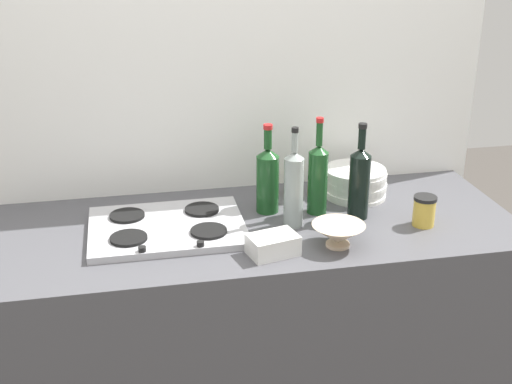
{
  "coord_description": "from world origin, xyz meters",
  "views": [
    {
      "loc": [
        -0.42,
        -2.06,
        1.89
      ],
      "look_at": [
        0.0,
        0.0,
        1.02
      ],
      "focal_mm": 47.78,
      "sensor_mm": 36.0,
      "label": 1
    }
  ],
  "objects_px": {
    "condiment_jar_front": "(424,211)",
    "condiment_jar_rear": "(293,184)",
    "stovetop_hob": "(167,227)",
    "plate_stack": "(356,182)",
    "wine_bottle_leftmost": "(318,177)",
    "mixing_bowl": "(338,234)",
    "wine_bottle_mid_left": "(294,188)",
    "wine_bottle_mid_right": "(268,178)",
    "wine_bottle_rightmost": "(359,181)",
    "butter_dish": "(273,245)"
  },
  "relations": [
    {
      "from": "butter_dish",
      "to": "condiment_jar_rear",
      "type": "relative_size",
      "value": 1.96
    },
    {
      "from": "condiment_jar_rear",
      "to": "plate_stack",
      "type": "bearing_deg",
      "value": -16.42
    },
    {
      "from": "plate_stack",
      "to": "wine_bottle_rightmost",
      "type": "xyz_separation_m",
      "value": [
        -0.05,
        -0.18,
        0.08
      ]
    },
    {
      "from": "mixing_bowl",
      "to": "wine_bottle_mid_left",
      "type": "bearing_deg",
      "value": 119.91
    },
    {
      "from": "wine_bottle_leftmost",
      "to": "butter_dish",
      "type": "bearing_deg",
      "value": -128.4
    },
    {
      "from": "plate_stack",
      "to": "condiment_jar_rear",
      "type": "distance_m",
      "value": 0.23
    },
    {
      "from": "butter_dish",
      "to": "condiment_jar_rear",
      "type": "xyz_separation_m",
      "value": [
        0.18,
        0.46,
        0.01
      ]
    },
    {
      "from": "wine_bottle_leftmost",
      "to": "butter_dish",
      "type": "relative_size",
      "value": 2.31
    },
    {
      "from": "wine_bottle_mid_right",
      "to": "condiment_jar_rear",
      "type": "distance_m",
      "value": 0.21
    },
    {
      "from": "condiment_jar_rear",
      "to": "wine_bottle_mid_right",
      "type": "bearing_deg",
      "value": -132.9
    },
    {
      "from": "wine_bottle_mid_left",
      "to": "wine_bottle_rightmost",
      "type": "bearing_deg",
      "value": 5.22
    },
    {
      "from": "plate_stack",
      "to": "wine_bottle_rightmost",
      "type": "height_order",
      "value": "wine_bottle_rightmost"
    },
    {
      "from": "plate_stack",
      "to": "mixing_bowl",
      "type": "relative_size",
      "value": 1.37
    },
    {
      "from": "condiment_jar_front",
      "to": "condiment_jar_rear",
      "type": "relative_size",
      "value": 1.37
    },
    {
      "from": "wine_bottle_leftmost",
      "to": "wine_bottle_mid_left",
      "type": "xyz_separation_m",
      "value": [
        -0.11,
        -0.09,
        0.01
      ]
    },
    {
      "from": "mixing_bowl",
      "to": "condiment_jar_rear",
      "type": "bearing_deg",
      "value": 94.37
    },
    {
      "from": "mixing_bowl",
      "to": "condiment_jar_front",
      "type": "relative_size",
      "value": 1.62
    },
    {
      "from": "condiment_jar_rear",
      "to": "stovetop_hob",
      "type": "bearing_deg",
      "value": -154.79
    },
    {
      "from": "stovetop_hob",
      "to": "condiment_jar_front",
      "type": "relative_size",
      "value": 4.88
    },
    {
      "from": "wine_bottle_mid_right",
      "to": "butter_dish",
      "type": "xyz_separation_m",
      "value": [
        -0.05,
        -0.33,
        -0.09
      ]
    },
    {
      "from": "plate_stack",
      "to": "mixing_bowl",
      "type": "height_order",
      "value": "plate_stack"
    },
    {
      "from": "wine_bottle_mid_right",
      "to": "wine_bottle_rightmost",
      "type": "height_order",
      "value": "wine_bottle_rightmost"
    },
    {
      "from": "stovetop_hob",
      "to": "wine_bottle_leftmost",
      "type": "height_order",
      "value": "wine_bottle_leftmost"
    },
    {
      "from": "wine_bottle_rightmost",
      "to": "butter_dish",
      "type": "relative_size",
      "value": 2.26
    },
    {
      "from": "wine_bottle_rightmost",
      "to": "mixing_bowl",
      "type": "distance_m",
      "value": 0.26
    },
    {
      "from": "wine_bottle_mid_right",
      "to": "plate_stack",
      "type": "bearing_deg",
      "value": 11.45
    },
    {
      "from": "condiment_jar_front",
      "to": "wine_bottle_leftmost",
      "type": "bearing_deg",
      "value": 151.6
    },
    {
      "from": "butter_dish",
      "to": "condiment_jar_rear",
      "type": "bearing_deg",
      "value": 68.61
    },
    {
      "from": "wine_bottle_mid_left",
      "to": "condiment_jar_rear",
      "type": "height_order",
      "value": "wine_bottle_mid_left"
    },
    {
      "from": "wine_bottle_mid_left",
      "to": "wine_bottle_rightmost",
      "type": "distance_m",
      "value": 0.24
    },
    {
      "from": "wine_bottle_leftmost",
      "to": "condiment_jar_rear",
      "type": "height_order",
      "value": "wine_bottle_leftmost"
    },
    {
      "from": "wine_bottle_mid_right",
      "to": "mixing_bowl",
      "type": "height_order",
      "value": "wine_bottle_mid_right"
    },
    {
      "from": "butter_dish",
      "to": "condiment_jar_front",
      "type": "distance_m",
      "value": 0.56
    },
    {
      "from": "stovetop_hob",
      "to": "wine_bottle_mid_left",
      "type": "height_order",
      "value": "wine_bottle_mid_left"
    },
    {
      "from": "mixing_bowl",
      "to": "condiment_jar_rear",
      "type": "xyz_separation_m",
      "value": [
        -0.03,
        0.45,
        -0.0
      ]
    },
    {
      "from": "wine_bottle_leftmost",
      "to": "stovetop_hob",
      "type": "bearing_deg",
      "value": -174.66
    },
    {
      "from": "stovetop_hob",
      "to": "plate_stack",
      "type": "height_order",
      "value": "plate_stack"
    },
    {
      "from": "mixing_bowl",
      "to": "plate_stack",
      "type": "bearing_deg",
      "value": 63.59
    },
    {
      "from": "mixing_bowl",
      "to": "condiment_jar_front",
      "type": "distance_m",
      "value": 0.34
    },
    {
      "from": "condiment_jar_front",
      "to": "mixing_bowl",
      "type": "bearing_deg",
      "value": -164.6
    },
    {
      "from": "stovetop_hob",
      "to": "wine_bottle_mid_left",
      "type": "relative_size",
      "value": 1.48
    },
    {
      "from": "stovetop_hob",
      "to": "plate_stack",
      "type": "relative_size",
      "value": 2.19
    },
    {
      "from": "wine_bottle_leftmost",
      "to": "condiment_jar_front",
      "type": "bearing_deg",
      "value": -28.4
    },
    {
      "from": "condiment_jar_rear",
      "to": "wine_bottle_mid_left",
      "type": "bearing_deg",
      "value": -104.04
    },
    {
      "from": "wine_bottle_mid_right",
      "to": "butter_dish",
      "type": "height_order",
      "value": "wine_bottle_mid_right"
    },
    {
      "from": "wine_bottle_mid_left",
      "to": "butter_dish",
      "type": "distance_m",
      "value": 0.25
    },
    {
      "from": "plate_stack",
      "to": "wine_bottle_leftmost",
      "type": "distance_m",
      "value": 0.23
    },
    {
      "from": "butter_dish",
      "to": "condiment_jar_rear",
      "type": "distance_m",
      "value": 0.5
    },
    {
      "from": "mixing_bowl",
      "to": "stovetop_hob",
      "type": "bearing_deg",
      "value": 157.5
    },
    {
      "from": "wine_bottle_mid_right",
      "to": "condiment_jar_front",
      "type": "height_order",
      "value": "wine_bottle_mid_right"
    }
  ]
}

